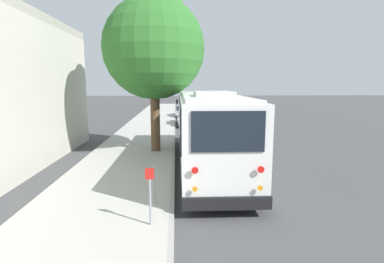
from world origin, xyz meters
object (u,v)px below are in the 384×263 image
(shuttle_bus, at_px, (208,126))
(parked_sedan_silver, at_px, (184,112))
(sign_post_far, at_px, (154,184))
(parked_sedan_white, at_px, (187,118))
(street_tree, at_px, (154,42))
(sign_post_near, at_px, (150,196))

(shuttle_bus, distance_m, parked_sedan_silver, 20.20)
(shuttle_bus, distance_m, sign_post_far, 5.02)
(shuttle_bus, relative_size, parked_sedan_white, 2.45)
(parked_sedan_silver, height_order, street_tree, street_tree)
(sign_post_near, bearing_deg, shuttle_bus, -19.16)
(sign_post_near, distance_m, sign_post_far, 1.41)
(parked_sedan_white, xyz_separation_m, parked_sedan_silver, (6.74, 0.14, -0.01))
(sign_post_near, bearing_deg, sign_post_far, 0.00)
(parked_sedan_silver, xyz_separation_m, street_tree, (-17.39, 1.93, 5.15))
(parked_sedan_silver, relative_size, sign_post_near, 3.07)
(shuttle_bus, relative_size, street_tree, 1.28)
(street_tree, relative_size, sign_post_near, 5.88)
(street_tree, bearing_deg, parked_sedan_white, -10.97)
(parked_sedan_white, height_order, sign_post_near, sign_post_near)
(parked_sedan_white, bearing_deg, sign_post_near, 173.37)
(parked_sedan_silver, distance_m, street_tree, 18.24)
(parked_sedan_white, distance_m, sign_post_far, 17.95)
(shuttle_bus, relative_size, sign_post_far, 9.59)
(parked_sedan_silver, xyz_separation_m, sign_post_near, (-26.02, 1.50, 0.31))
(sign_post_near, bearing_deg, street_tree, 2.84)
(parked_sedan_silver, bearing_deg, shuttle_bus, -176.38)
(shuttle_bus, bearing_deg, parked_sedan_silver, 1.93)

